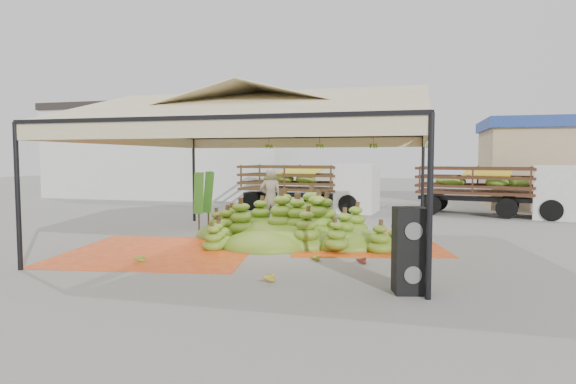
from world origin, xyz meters
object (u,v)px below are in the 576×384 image
(vendor, at_px, (271,198))
(truck_left, at_px, (314,182))
(truck_right, at_px, (502,185))
(speaker_stack, at_px, (410,250))
(banana_heap, at_px, (293,218))

(vendor, xyz_separation_m, truck_left, (0.25, 5.68, 0.28))
(vendor, relative_size, truck_right, 0.32)
(speaker_stack, distance_m, truck_left, 13.03)
(banana_heap, height_order, speaker_stack, speaker_stack)
(speaker_stack, distance_m, vendor, 8.01)
(speaker_stack, relative_size, truck_left, 0.24)
(speaker_stack, xyz_separation_m, truck_right, (3.37, 12.21, 0.51))
(truck_left, bearing_deg, vendor, -87.08)
(speaker_stack, xyz_separation_m, vendor, (-4.47, 6.64, 0.25))
(banana_heap, bearing_deg, truck_right, 49.45)
(banana_heap, relative_size, vendor, 3.05)
(speaker_stack, relative_size, vendor, 0.74)
(vendor, height_order, truck_left, truck_left)
(speaker_stack, distance_m, truck_right, 12.68)
(truck_left, xyz_separation_m, truck_right, (7.59, -0.11, -0.02))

